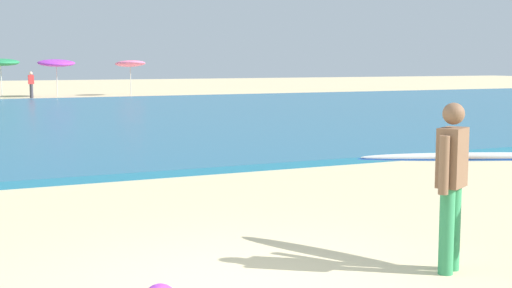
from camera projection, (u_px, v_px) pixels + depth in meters
name	position (u px, v px, depth m)	size (l,w,h in m)	color
ground_plane	(249.00, 288.00, 6.60)	(160.00, 160.00, 0.00)	beige
sea	(12.00, 120.00, 24.93)	(120.00, 28.00, 0.14)	#1E6084
surfer_with_board	(460.00, 169.00, 7.20)	(1.58, 2.44, 1.73)	#338E56
beach_umbrella_3	(1.00, 62.00, 42.69)	(2.25, 2.27, 2.40)	beige
beach_umbrella_4	(56.00, 63.00, 43.06)	(2.27, 2.30, 2.39)	beige
beach_umbrella_5	(130.00, 64.00, 44.87)	(1.94, 1.97, 2.32)	beige
beachgoer_near_row_right	(31.00, 84.00, 41.37)	(0.32, 0.20, 1.58)	#383842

